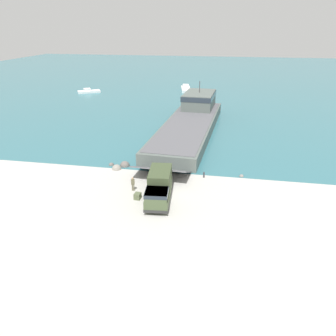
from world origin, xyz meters
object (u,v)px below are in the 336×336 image
object	(u,v)px
landing_craft	(192,119)
soldier_on_ramp	(133,183)
cargo_crate	(138,196)
military_truck	(159,187)
moored_boat_a	(186,89)
moored_boat_b	(89,91)
mooring_bollard	(204,174)

from	to	relation	value
landing_craft	soldier_on_ramp	distance (m)	27.80
soldier_on_ramp	cargo_crate	bearing A→B (deg)	10.54
military_truck	moored_boat_a	distance (m)	68.87
cargo_crate	soldier_on_ramp	bearing A→B (deg)	119.58
soldier_on_ramp	cargo_crate	world-z (taller)	soldier_on_ramp
moored_boat_b	cargo_crate	world-z (taller)	moored_boat_b
moored_boat_a	cargo_crate	bearing A→B (deg)	82.37
military_truck	mooring_bollard	bearing A→B (deg)	140.71
landing_craft	soldier_on_ramp	bearing A→B (deg)	-94.94
landing_craft	moored_boat_a	size ratio (longest dim) A/B	4.51
landing_craft	soldier_on_ramp	size ratio (longest dim) A/B	22.23
landing_craft	moored_boat_a	xyz separation A→B (m)	(-6.33, 39.51, -1.30)
moored_boat_b	mooring_bollard	distance (m)	65.71
mooring_bollard	cargo_crate	world-z (taller)	mooring_bollard
cargo_crate	mooring_bollard	bearing A→B (deg)	45.22
landing_craft	cargo_crate	distance (m)	29.57
landing_craft	soldier_on_ramp	world-z (taller)	landing_craft
soldier_on_ramp	moored_boat_b	xyz separation A→B (m)	(-30.42, 58.45, -0.62)
moored_boat_a	moored_boat_b	world-z (taller)	moored_boat_a
mooring_bollard	landing_craft	bearing A→B (deg)	100.74
moored_boat_b	mooring_bollard	xyz separation A→B (m)	(38.67, -53.13, 0.02)
landing_craft	military_truck	xyz separation A→B (m)	(-0.43, -29.10, -0.24)
cargo_crate	moored_boat_b	bearing A→B (deg)	117.56
moored_boat_a	mooring_bollard	xyz separation A→B (m)	(10.53, -61.67, -0.14)
military_truck	cargo_crate	xyz separation A→B (m)	(-2.53, -0.29, -1.29)
soldier_on_ramp	moored_boat_b	world-z (taller)	soldier_on_ramp
soldier_on_ramp	mooring_bollard	size ratio (longest dim) A/B	2.22
moored_boat_a	cargo_crate	size ratio (longest dim) A/B	10.43
moored_boat_a	mooring_bollard	bearing A→B (deg)	89.27
landing_craft	moored_boat_b	world-z (taller)	landing_craft
landing_craft	moored_boat_a	world-z (taller)	landing_craft
mooring_bollard	moored_boat_a	bearing A→B (deg)	99.69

